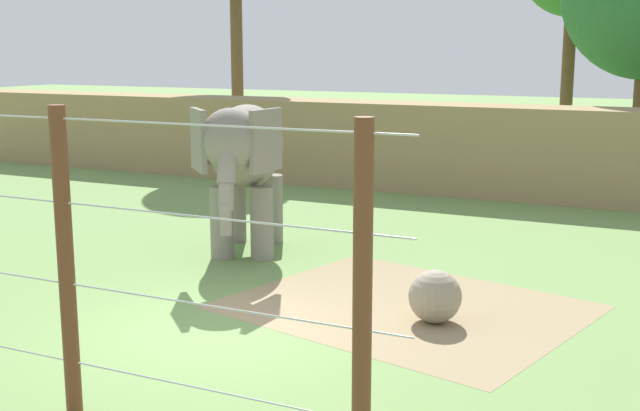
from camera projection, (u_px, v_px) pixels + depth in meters
The scene contains 6 objects.
ground_plane at pixel (218, 330), 11.89m from camera, with size 120.00×120.00×0.00m, color #6B8E4C.
dirt_patch at pixel (406, 307), 12.94m from camera, with size 5.17×4.24×0.01m, color #937F5B.
embankment_wall at pixel (461, 149), 22.92m from camera, with size 36.00×1.80×2.48m, color #997F56.
elephant at pixel (244, 155), 15.93m from camera, with size 2.44×3.84×3.00m.
enrichment_ball at pixel (435, 297), 12.16m from camera, with size 0.80×0.80×0.80m, color gray.
cable_fence at pixel (64, 264), 8.86m from camera, with size 8.03×0.18×3.46m.
Camera 1 is at (6.20, -9.59, 4.05)m, focal length 45.90 mm.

